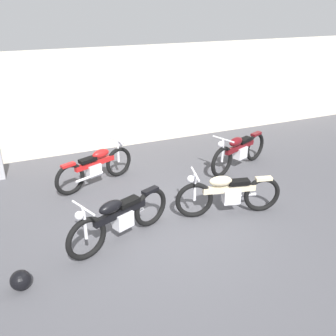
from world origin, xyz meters
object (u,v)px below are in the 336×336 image
object	(u,v)px
motorcycle_maroon	(239,151)
motorcycle_cream	(228,193)
motorcycle_black	(120,218)
motorcycle_red	(96,167)
helmet	(21,280)

from	to	relation	value
motorcycle_maroon	motorcycle_cream	xyz separation A→B (m)	(-1.36, -1.72, -0.01)
motorcycle_maroon	motorcycle_black	distance (m)	3.89
motorcycle_black	motorcycle_cream	world-z (taller)	motorcycle_black
motorcycle_red	motorcycle_cream	bearing A→B (deg)	-69.89
motorcycle_black	helmet	bearing A→B (deg)	-2.62
motorcycle_maroon	motorcycle_red	world-z (taller)	motorcycle_maroon
motorcycle_black	motorcycle_red	distance (m)	2.25
helmet	motorcycle_cream	bearing A→B (deg)	8.91
helmet	motorcycle_maroon	size ratio (longest dim) A/B	0.15
motorcycle_maroon	helmet	bearing A→B (deg)	2.76
helmet	motorcycle_maroon	distance (m)	5.61
helmet	motorcycle_cream	world-z (taller)	motorcycle_cream
motorcycle_maroon	motorcycle_cream	world-z (taller)	motorcycle_maroon
motorcycle_maroon	motorcycle_black	size ratio (longest dim) A/B	1.00
helmet	motorcycle_cream	size ratio (longest dim) A/B	0.15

